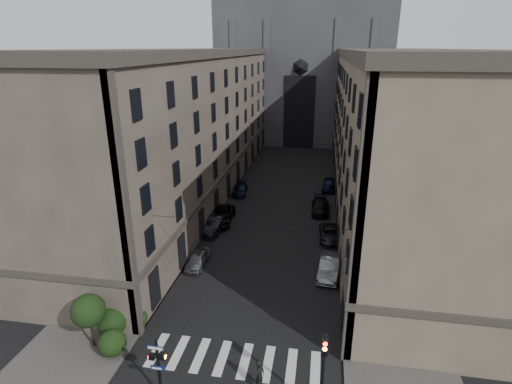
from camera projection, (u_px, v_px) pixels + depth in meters
The scene contains 19 objects.
sidewalk_left at pixel (209, 190), 56.20m from camera, with size 7.00×80.00×0.15m, color #383533.
sidewalk_right at pixel (362, 199), 52.89m from camera, with size 7.00×80.00×0.15m, color #383533.
zebra_crossing at pixel (234, 359), 25.85m from camera, with size 11.00×3.20×0.01m, color beige.
building_left at pixel (185, 124), 53.50m from camera, with size 13.60×60.60×18.85m.
building_right at pixel (393, 131), 49.26m from camera, with size 13.60×60.60×18.85m.
gothic_tower at pixel (304, 54), 84.59m from camera, with size 35.00×23.00×58.00m.
pedestrian_signal_left at pixel (158, 364), 22.37m from camera, with size 1.02×0.38×4.00m.
traffic_light_right at pixel (323, 365), 20.99m from camera, with size 0.34×0.50×5.20m.
shrub_cluster at pixel (106, 322), 26.61m from camera, with size 3.90×4.40×3.90m.
tram_wires at pixel (284, 144), 51.76m from camera, with size 14.00×60.00×0.43m.
car_left_near at pixel (198, 259), 36.69m from camera, with size 1.57×3.89×1.33m, color slate.
car_left_midnear at pixel (215, 224), 43.58m from camera, with size 1.72×4.92×1.62m, color black.
car_left_midfar at pixel (221, 216), 45.82m from camera, with size 2.74×5.95×1.65m, color black.
car_left_far at pixel (240, 189), 54.89m from camera, with size 1.88×4.62×1.34m, color black.
car_right_near at pixel (329, 267), 35.19m from camera, with size 1.68×4.82×1.59m, color slate.
car_right_midnear at pixel (330, 234), 41.77m from camera, with size 2.14×4.64×1.29m, color black.
car_right_midfar at pixel (320, 206), 48.70m from camera, with size 2.10×5.16×1.50m, color black.
car_right_far at pixel (330, 184), 56.47m from camera, with size 1.88×4.68×1.59m, color black.
pedestrian at pixel (260, 375), 23.33m from camera, with size 0.73×0.48×2.00m, color black.
Camera 1 is at (4.88, -15.05, 19.03)m, focal length 28.00 mm.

